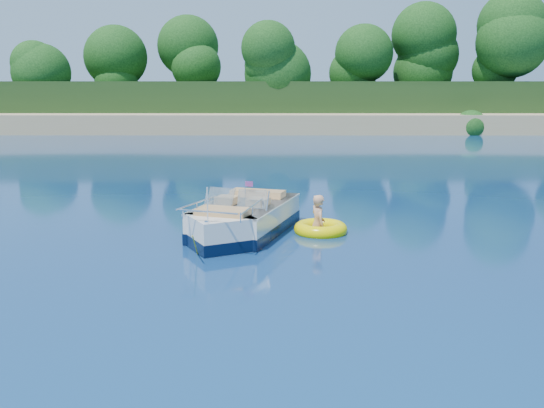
{
  "coord_description": "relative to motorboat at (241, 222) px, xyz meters",
  "views": [
    {
      "loc": [
        0.16,
        -11.49,
        3.82
      ],
      "look_at": [
        0.1,
        3.41,
        0.85
      ],
      "focal_mm": 40.0,
      "sensor_mm": 36.0,
      "label": 1
    }
  ],
  "objects": [
    {
      "name": "motorboat",
      "position": [
        0.0,
        0.0,
        0.0
      ],
      "size": [
        2.92,
        5.17,
        1.78
      ],
      "rotation": [
        0.0,
        0.0,
        -0.32
      ],
      "color": "silver",
      "rests_on": "ground"
    },
    {
      "name": "treeline",
      "position": [
        0.73,
        37.43,
        5.2
      ],
      "size": [
        150.0,
        7.12,
        8.19
      ],
      "color": "black",
      "rests_on": "ground"
    },
    {
      "name": "boy",
      "position": [
        1.97,
        0.26,
        -0.35
      ],
      "size": [
        0.65,
        0.95,
        1.72
      ],
      "primitive_type": "imported",
      "rotation": [
        0.0,
        -0.17,
        1.89
      ],
      "color": "tan",
      "rests_on": "ground"
    },
    {
      "name": "ground",
      "position": [
        0.69,
        -3.58,
        -0.35
      ],
      "size": [
        160.0,
        160.0,
        0.0
      ],
      "primitive_type": "plane",
      "color": "#0A184B",
      "rests_on": "ground"
    },
    {
      "name": "shoreline",
      "position": [
        0.69,
        60.19,
        0.63
      ],
      "size": [
        170.0,
        59.0,
        6.0
      ],
      "color": "tan",
      "rests_on": "ground"
    },
    {
      "name": "tow_tube",
      "position": [
        2.06,
        0.28,
        -0.25
      ],
      "size": [
        1.66,
        1.66,
        0.37
      ],
      "rotation": [
        0.0,
        0.0,
        0.22
      ],
      "color": "#F9E500",
      "rests_on": "ground"
    }
  ]
}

